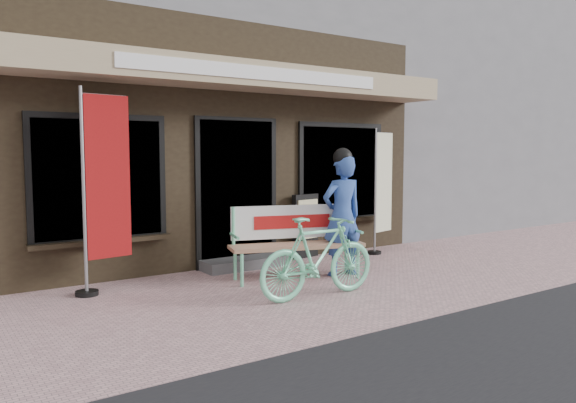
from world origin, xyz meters
TOP-DOWN VIEW (x-y plane):
  - ground at (0.00, 0.00)m, footprint 70.00×70.00m
  - storefront at (0.00, 4.96)m, footprint 7.00×6.77m
  - neighbor_right_near at (8.50, 5.50)m, footprint 10.00×7.00m
  - bench at (0.24, 0.82)m, footprint 1.85×0.95m
  - person at (0.86, 0.58)m, footprint 0.64×0.46m
  - bicycle at (-0.13, -0.18)m, footprint 1.60×0.48m
  - nobori_red at (-2.10, 1.47)m, footprint 0.73×0.30m
  - nobori_cream at (2.54, 1.56)m, footprint 0.62×0.27m
  - menu_stand at (1.21, 1.91)m, footprint 0.52×0.19m

SIDE VIEW (x-z plane):
  - ground at x=0.00m, z-range 0.00..0.00m
  - bicycle at x=-0.13m, z-range 0.00..0.95m
  - menu_stand at x=1.21m, z-range 0.01..1.03m
  - bench at x=0.24m, z-range 0.08..1.06m
  - person at x=0.86m, z-range -0.01..1.73m
  - nobori_cream at x=2.54m, z-range 0.03..2.11m
  - nobori_red at x=-2.10m, z-range 0.04..2.49m
  - neighbor_right_near at x=8.50m, z-range 0.00..5.60m
  - storefront at x=0.00m, z-range -0.01..5.99m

